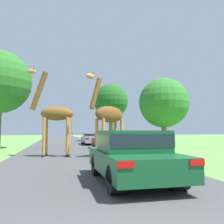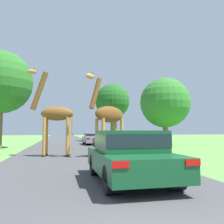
{
  "view_description": "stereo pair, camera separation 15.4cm",
  "coord_description": "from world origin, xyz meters",
  "px_view_note": "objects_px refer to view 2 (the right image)",
  "views": [
    {
      "loc": [
        -1.11,
        -1.73,
        1.46
      ],
      "look_at": [
        2.02,
        11.66,
        2.55
      ],
      "focal_mm": 38.0,
      "sensor_mm": 36.0,
      "label": 1
    },
    {
      "loc": [
        -0.96,
        -1.76,
        1.46
      ],
      "look_at": [
        2.02,
        11.66,
        2.55
      ],
      "focal_mm": 38.0,
      "sensor_mm": 36.0,
      "label": 2
    }
  ],
  "objects_px": {
    "giraffe_companion": "(54,114)",
    "tree_left_edge": "(165,103)",
    "car_lead_maroon": "(130,154)",
    "car_queue_right": "(93,138)",
    "giraffe_near_road": "(108,117)",
    "car_queue_left": "(107,140)",
    "tree_right_cluster": "(112,101)",
    "tree_centre_back": "(0,82)"
  },
  "relations": [
    {
      "from": "car_lead_maroon",
      "to": "tree_centre_back",
      "type": "bearing_deg",
      "value": 115.75
    },
    {
      "from": "giraffe_near_road",
      "to": "tree_left_edge",
      "type": "bearing_deg",
      "value": -71.54
    },
    {
      "from": "car_lead_maroon",
      "to": "tree_right_cluster",
      "type": "bearing_deg",
      "value": 78.45
    },
    {
      "from": "car_lead_maroon",
      "to": "giraffe_companion",
      "type": "bearing_deg",
      "value": 107.32
    },
    {
      "from": "giraffe_companion",
      "to": "car_queue_right",
      "type": "height_order",
      "value": "giraffe_companion"
    },
    {
      "from": "giraffe_companion",
      "to": "car_lead_maroon",
      "type": "distance_m",
      "value": 8.0
    },
    {
      "from": "car_queue_right",
      "to": "tree_right_cluster",
      "type": "distance_m",
      "value": 9.7
    },
    {
      "from": "tree_right_cluster",
      "to": "car_queue_right",
      "type": "bearing_deg",
      "value": -117.11
    },
    {
      "from": "tree_centre_back",
      "to": "tree_right_cluster",
      "type": "height_order",
      "value": "tree_right_cluster"
    },
    {
      "from": "giraffe_companion",
      "to": "tree_centre_back",
      "type": "distance_m",
      "value": 8.66
    },
    {
      "from": "giraffe_near_road",
      "to": "tree_centre_back",
      "type": "height_order",
      "value": "tree_centre_back"
    },
    {
      "from": "giraffe_companion",
      "to": "tree_right_cluster",
      "type": "height_order",
      "value": "tree_right_cluster"
    },
    {
      "from": "car_queue_left",
      "to": "tree_centre_back",
      "type": "height_order",
      "value": "tree_centre_back"
    },
    {
      "from": "car_queue_right",
      "to": "car_queue_left",
      "type": "height_order",
      "value": "car_queue_left"
    },
    {
      "from": "tree_right_cluster",
      "to": "giraffe_near_road",
      "type": "bearing_deg",
      "value": -103.33
    },
    {
      "from": "giraffe_near_road",
      "to": "tree_right_cluster",
      "type": "height_order",
      "value": "tree_right_cluster"
    },
    {
      "from": "car_lead_maroon",
      "to": "tree_right_cluster",
      "type": "distance_m",
      "value": 27.02
    },
    {
      "from": "car_lead_maroon",
      "to": "car_queue_right",
      "type": "xyz_separation_m",
      "value": [
        1.53,
        18.63,
        -0.11
      ]
    },
    {
      "from": "tree_left_edge",
      "to": "tree_right_cluster",
      "type": "bearing_deg",
      "value": 108.97
    },
    {
      "from": "tree_right_cluster",
      "to": "car_lead_maroon",
      "type": "bearing_deg",
      "value": -101.55
    },
    {
      "from": "giraffe_near_road",
      "to": "car_queue_right",
      "type": "distance_m",
      "value": 12.08
    },
    {
      "from": "giraffe_near_road",
      "to": "car_queue_right",
      "type": "relative_size",
      "value": 1.06
    },
    {
      "from": "tree_left_edge",
      "to": "giraffe_companion",
      "type": "bearing_deg",
      "value": -142.0
    },
    {
      "from": "car_lead_maroon",
      "to": "tree_left_edge",
      "type": "height_order",
      "value": "tree_left_edge"
    },
    {
      "from": "car_queue_left",
      "to": "tree_right_cluster",
      "type": "relative_size",
      "value": 0.57
    },
    {
      "from": "giraffe_near_road",
      "to": "tree_left_edge",
      "type": "xyz_separation_m",
      "value": [
        8.0,
        9.43,
        2.11
      ]
    },
    {
      "from": "car_queue_left",
      "to": "tree_centre_back",
      "type": "relative_size",
      "value": 0.58
    },
    {
      "from": "giraffe_companion",
      "to": "car_lead_maroon",
      "type": "xyz_separation_m",
      "value": [
        2.33,
        -7.47,
        -1.68
      ]
    },
    {
      "from": "giraffe_companion",
      "to": "car_queue_right",
      "type": "distance_m",
      "value": 11.95
    },
    {
      "from": "car_queue_left",
      "to": "giraffe_near_road",
      "type": "bearing_deg",
      "value": -100.55
    },
    {
      "from": "car_queue_right",
      "to": "car_queue_left",
      "type": "xyz_separation_m",
      "value": [
        0.25,
        -6.32,
        0.05
      ]
    },
    {
      "from": "car_lead_maroon",
      "to": "car_queue_left",
      "type": "bearing_deg",
      "value": 81.77
    },
    {
      "from": "tree_centre_back",
      "to": "car_queue_left",
      "type": "bearing_deg",
      "value": -12.36
    },
    {
      "from": "giraffe_companion",
      "to": "tree_left_edge",
      "type": "height_order",
      "value": "tree_left_edge"
    },
    {
      "from": "car_queue_right",
      "to": "tree_centre_back",
      "type": "distance_m",
      "value": 10.62
    },
    {
      "from": "tree_left_edge",
      "to": "tree_right_cluster",
      "type": "distance_m",
      "value": 10.58
    },
    {
      "from": "giraffe_companion",
      "to": "tree_right_cluster",
      "type": "xyz_separation_m",
      "value": [
        7.65,
        18.57,
        3.2
      ]
    },
    {
      "from": "tree_right_cluster",
      "to": "giraffe_companion",
      "type": "bearing_deg",
      "value": -112.38
    },
    {
      "from": "car_lead_maroon",
      "to": "tree_left_edge",
      "type": "distance_m",
      "value": 18.67
    },
    {
      "from": "car_queue_left",
      "to": "tree_centre_back",
      "type": "xyz_separation_m",
      "value": [
        -8.63,
        1.89,
        4.75
      ]
    },
    {
      "from": "car_queue_left",
      "to": "tree_left_edge",
      "type": "bearing_deg",
      "value": 28.64
    },
    {
      "from": "giraffe_near_road",
      "to": "tree_right_cluster",
      "type": "relative_size",
      "value": 0.58
    }
  ]
}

